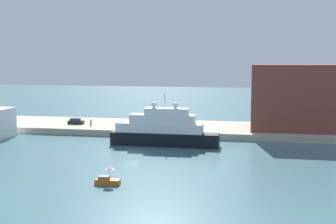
{
  "coord_description": "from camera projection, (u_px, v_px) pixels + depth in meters",
  "views": [
    {
      "loc": [
        22.26,
        -79.54,
        17.84
      ],
      "look_at": [
        5.96,
        6.0,
        7.29
      ],
      "focal_mm": 46.6,
      "sensor_mm": 36.0,
      "label": 1
    }
  ],
  "objects": [
    {
      "name": "quay_dock",
      "position": [
        160.0,
        128.0,
        109.25
      ],
      "size": [
        110.0,
        20.28,
        1.46
      ],
      "primitive_type": "cube",
      "color": "#ADA38E",
      "rests_on": "ground"
    },
    {
      "name": "person_figure",
      "position": [
        91.0,
        122.0,
        108.25
      ],
      "size": [
        0.36,
        0.36,
        1.66
      ],
      "color": "#4C4C4C",
      "rests_on": "quay_dock"
    },
    {
      "name": "parked_car",
      "position": [
        76.0,
        122.0,
        110.88
      ],
      "size": [
        3.91,
        1.78,
        1.45
      ],
      "color": "black",
      "rests_on": "quay_dock"
    },
    {
      "name": "ground",
      "position": [
        132.0,
        153.0,
        83.85
      ],
      "size": [
        400.0,
        400.0,
        0.0
      ],
      "primitive_type": "plane",
      "color": "#3D6670"
    },
    {
      "name": "mooring_bollard",
      "position": [
        144.0,
        129.0,
        100.85
      ],
      "size": [
        0.47,
        0.47,
        0.65
      ],
      "primitive_type": "cylinder",
      "color": "black",
      "rests_on": "quay_dock"
    },
    {
      "name": "small_motorboat",
      "position": [
        108.0,
        178.0,
        62.29
      ],
      "size": [
        3.56,
        1.53,
        2.71
      ],
      "color": "#C66019",
      "rests_on": "ground"
    },
    {
      "name": "harbor_building",
      "position": [
        293.0,
        97.0,
        102.34
      ],
      "size": [
        19.11,
        14.25,
        15.17
      ],
      "primitive_type": "cube",
      "color": "brown",
      "rests_on": "quay_dock"
    },
    {
      "name": "large_yacht",
      "position": [
        163.0,
        130.0,
        90.31
      ],
      "size": [
        22.57,
        3.62,
        10.96
      ],
      "color": "black",
      "rests_on": "ground"
    }
  ]
}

